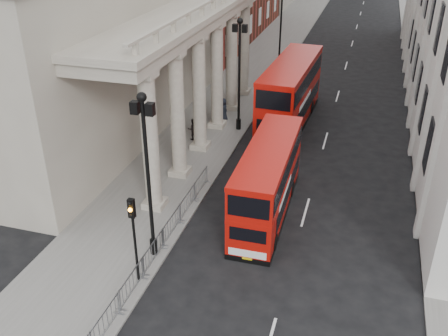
# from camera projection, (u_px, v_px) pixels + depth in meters

# --- Properties ---
(ground) EXTENTS (260.00, 260.00, 0.00)m
(ground) POSITION_uv_depth(u_px,v_px,m) (130.00, 314.00, 21.12)
(ground) COLOR black
(ground) RESTS_ON ground
(sidewalk_west) EXTENTS (6.00, 140.00, 0.12)m
(sidewalk_west) POSITION_uv_depth(u_px,v_px,m) (241.00, 86.00, 47.25)
(sidewalk_west) COLOR slate
(sidewalk_west) RESTS_ON ground
(sidewalk_east) EXTENTS (3.00, 140.00, 0.12)m
(sidewalk_east) POSITION_uv_depth(u_px,v_px,m) (426.00, 104.00, 43.11)
(sidewalk_east) COLOR slate
(sidewalk_east) RESTS_ON ground
(kerb) EXTENTS (0.20, 140.00, 0.14)m
(kerb) POSITION_uv_depth(u_px,v_px,m) (272.00, 89.00, 46.51)
(kerb) COLOR slate
(kerb) RESTS_ON ground
(portico_building) EXTENTS (9.00, 28.00, 12.00)m
(portico_building) POSITION_uv_depth(u_px,v_px,m) (101.00, 50.00, 36.19)
(portico_building) COLOR gray
(portico_building) RESTS_ON ground
(lamp_post_south) EXTENTS (1.05, 0.44, 8.32)m
(lamp_post_south) POSITION_uv_depth(u_px,v_px,m) (147.00, 167.00, 22.36)
(lamp_post_south) COLOR black
(lamp_post_south) RESTS_ON sidewalk_west
(lamp_post_mid) EXTENTS (1.05, 0.44, 8.32)m
(lamp_post_mid) POSITION_uv_depth(u_px,v_px,m) (239.00, 68.00, 35.91)
(lamp_post_mid) COLOR black
(lamp_post_mid) RESTS_ON sidewalk_west
(lamp_post_north) EXTENTS (1.05, 0.44, 8.32)m
(lamp_post_north) POSITION_uv_depth(u_px,v_px,m) (281.00, 23.00, 49.46)
(lamp_post_north) COLOR black
(lamp_post_north) RESTS_ON sidewalk_west
(traffic_light) EXTENTS (0.28, 0.33, 4.30)m
(traffic_light) POSITION_uv_depth(u_px,v_px,m) (133.00, 225.00, 21.47)
(traffic_light) COLOR black
(traffic_light) RESTS_ON sidewalk_west
(crowd_barriers) EXTENTS (0.50, 18.75, 1.10)m
(crowd_barriers) POSITION_uv_depth(u_px,v_px,m) (143.00, 267.00, 22.78)
(crowd_barriers) COLOR gray
(crowd_barriers) RESTS_ON sidewalk_west
(bus_near) EXTENTS (2.39, 9.42, 4.05)m
(bus_near) POSITION_uv_depth(u_px,v_px,m) (268.00, 180.00, 27.06)
(bus_near) COLOR #B50F08
(bus_near) RESTS_ON ground
(bus_far) EXTENTS (3.26, 11.52, 4.92)m
(bus_far) POSITION_uv_depth(u_px,v_px,m) (290.00, 92.00, 38.24)
(bus_far) COLOR #BA0F08
(bus_far) RESTS_ON ground
(pedestrian_a) EXTENTS (0.70, 0.53, 1.73)m
(pedestrian_a) POSITION_uv_depth(u_px,v_px,m) (200.00, 134.00, 35.14)
(pedestrian_a) COLOR black
(pedestrian_a) RESTS_ON sidewalk_west
(pedestrian_b) EXTENTS (0.98, 0.92, 1.60)m
(pedestrian_b) POSITION_uv_depth(u_px,v_px,m) (193.00, 129.00, 36.13)
(pedestrian_b) COLOR black
(pedestrian_b) RESTS_ON sidewalk_west
(pedestrian_c) EXTENTS (1.07, 0.99, 1.84)m
(pedestrian_c) POSITION_uv_depth(u_px,v_px,m) (223.00, 110.00, 39.22)
(pedestrian_c) COLOR black
(pedestrian_c) RESTS_ON sidewalk_west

